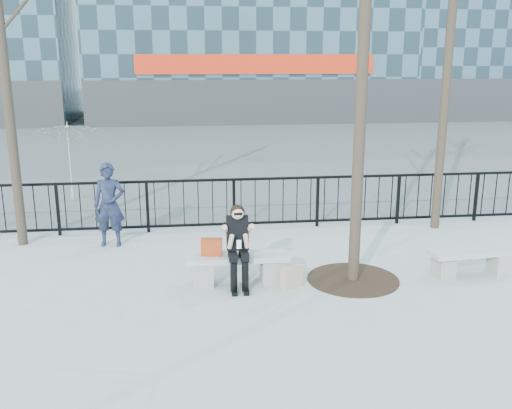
{
  "coord_description": "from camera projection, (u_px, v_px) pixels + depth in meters",
  "views": [
    {
      "loc": [
        -0.75,
        -8.61,
        3.56
      ],
      "look_at": [
        0.4,
        0.8,
        1.1
      ],
      "focal_mm": 40.0,
      "sensor_mm": 36.0,
      "label": 1
    }
  ],
  "objects": [
    {
      "name": "seated_woman",
      "position": [
        238.0,
        247.0,
        8.93
      ],
      "size": [
        0.5,
        0.64,
        1.34
      ],
      "color": "black",
      "rests_on": "ground"
    },
    {
      "name": "bench_main",
      "position": [
        237.0,
        266.0,
        9.18
      ],
      "size": [
        1.65,
        0.46,
        0.49
      ],
      "color": "slate",
      "rests_on": "ground"
    },
    {
      "name": "vendor_umbrella",
      "position": [
        70.0,
        163.0,
        14.18
      ],
      "size": [
        2.36,
        2.4,
        2.03
      ],
      "primitive_type": "imported",
      "rotation": [
        0.0,
        0.0,
        0.07
      ],
      "color": "yellow",
      "rests_on": "ground"
    },
    {
      "name": "tree_grate",
      "position": [
        353.0,
        279.0,
        9.38
      ],
      "size": [
        1.5,
        1.5,
        0.02
      ],
      "primitive_type": "cylinder",
      "color": "black",
      "rests_on": "ground"
    },
    {
      "name": "street_surface",
      "position": [
        205.0,
        145.0,
        23.67
      ],
      "size": [
        60.0,
        23.0,
        0.01
      ],
      "primitive_type": "cube",
      "color": "#474747",
      "rests_on": "ground"
    },
    {
      "name": "standing_man",
      "position": [
        109.0,
        205.0,
        10.91
      ],
      "size": [
        0.62,
        0.43,
        1.63
      ],
      "primitive_type": "imported",
      "rotation": [
        0.0,
        0.0,
        -0.07
      ],
      "color": "black",
      "rests_on": "ground"
    },
    {
      "name": "shopping_bag",
      "position": [
        292.0,
        276.0,
        9.06
      ],
      "size": [
        0.39,
        0.31,
        0.35
      ],
      "primitive_type": "cube",
      "rotation": [
        0.0,
        0.0,
        0.52
      ],
      "color": "#C7AD8C",
      "rests_on": "ground"
    },
    {
      "name": "handbag",
      "position": [
        212.0,
        247.0,
        9.07
      ],
      "size": [
        0.35,
        0.2,
        0.27
      ],
      "primitive_type": "cube",
      "rotation": [
        0.0,
        0.0,
        -0.14
      ],
      "color": "#A13313",
      "rests_on": "bench_main"
    },
    {
      "name": "railing",
      "position": [
        225.0,
        204.0,
        12.0
      ],
      "size": [
        14.0,
        0.06,
        1.1
      ],
      "color": "black",
      "rests_on": "ground"
    },
    {
      "name": "bench_second",
      "position": [
        472.0,
        259.0,
        9.54
      ],
      "size": [
        1.48,
        0.41,
        0.44
      ],
      "rotation": [
        0.0,
        0.0,
        0.09
      ],
      "color": "slate",
      "rests_on": "ground"
    },
    {
      "name": "ground",
      "position": [
        238.0,
        283.0,
        9.25
      ],
      "size": [
        120.0,
        120.0,
        0.0
      ],
      "primitive_type": "plane",
      "color": "#979792",
      "rests_on": "ground"
    }
  ]
}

